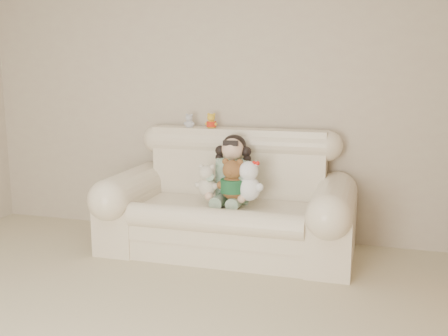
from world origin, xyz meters
The scene contains 8 objects.
wall_back centered at (0.00, 2.50, 1.30)m, with size 4.50×4.50×0.00m, color beige.
sofa centered at (0.32, 2.00, 0.52)m, with size 2.10×0.95×1.03m, color beige, non-canonical shape.
seated_child centered at (0.35, 2.08, 0.72)m, with size 0.35×0.43×0.59m, color #2B6A3A, non-canonical shape.
brown_teddy centered at (0.40, 1.87, 0.70)m, with size 0.25×0.20×0.40m, color brown, non-canonical shape.
white_cat centered at (0.54, 1.88, 0.70)m, with size 0.25×0.19×0.39m, color white, non-canonical shape.
cream_teddy centered at (0.18, 1.90, 0.66)m, with size 0.21×0.16×0.32m, color silver, non-canonical shape.
yellow_mini_bear centered at (0.08, 2.33, 1.10)m, with size 0.11×0.09×0.18m, color yellow, non-canonical shape.
grey_mini_plush centered at (-0.13, 2.33, 1.09)m, with size 0.10×0.08×0.16m, color silver, non-canonical shape.
Camera 1 is at (1.49, -2.11, 1.53)m, focal length 41.79 mm.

